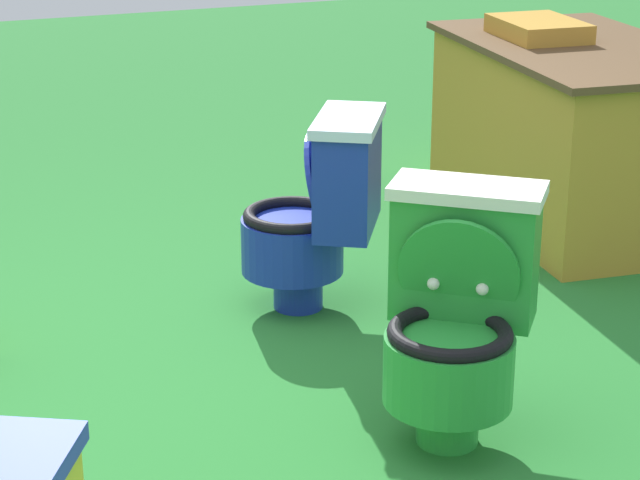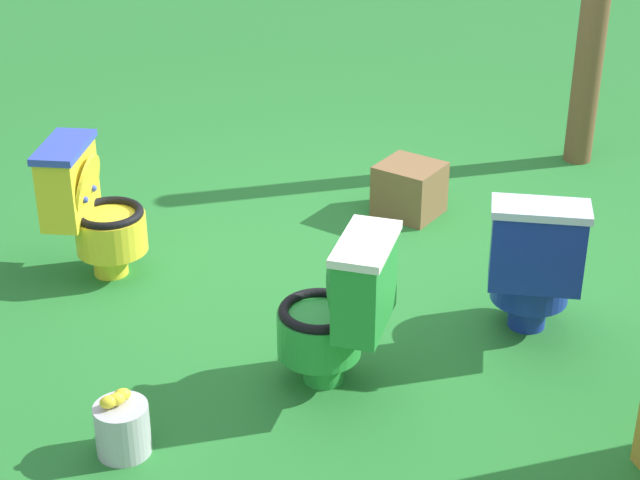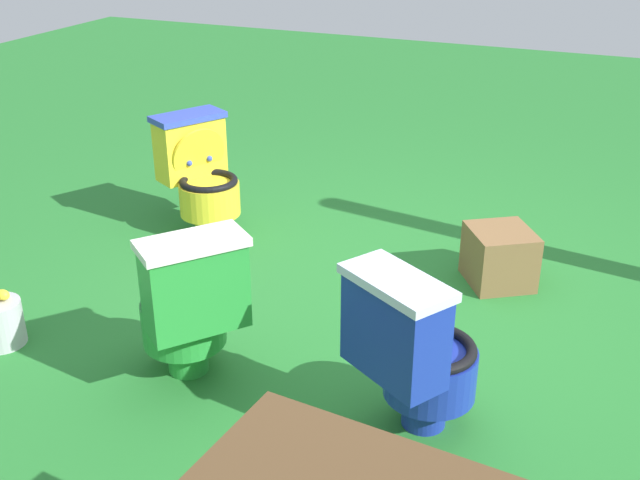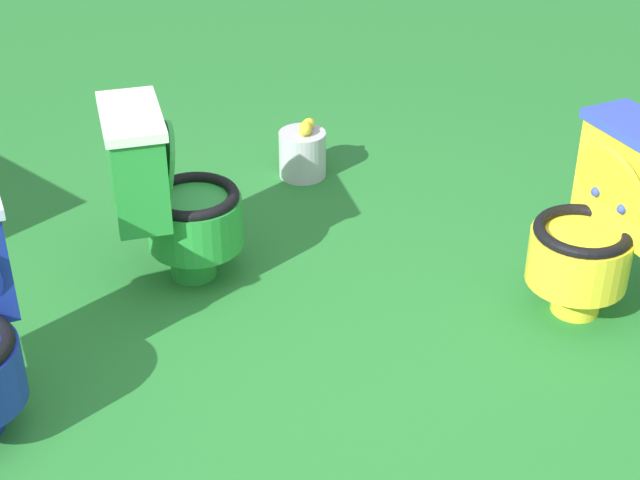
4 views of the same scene
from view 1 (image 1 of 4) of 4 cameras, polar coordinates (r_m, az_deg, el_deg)
The scene contains 4 objects.
ground at distance 3.85m, azimuth -10.31°, elevation -7.32°, with size 14.00×14.00×0.00m, color #26752D.
toilet_green at distance 3.47m, azimuth 6.45°, elevation -3.44°, with size 0.64×0.62×0.73m.
toilet_blue at distance 4.29m, azimuth -0.10°, elevation 1.37°, with size 0.60×0.63×0.73m.
vendor_table at distance 5.39m, azimuth 11.99°, elevation 5.04°, with size 1.54×1.00×0.85m.
Camera 1 is at (3.37, -0.61, 1.75)m, focal length 67.89 mm.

